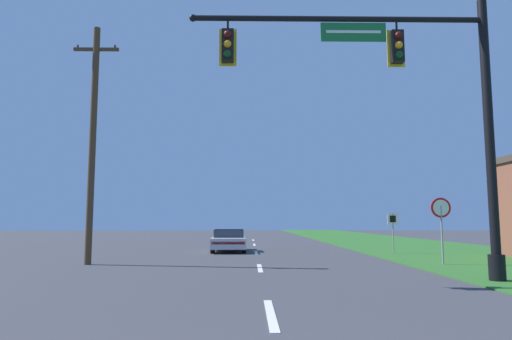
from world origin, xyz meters
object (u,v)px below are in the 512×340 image
Objects in this scene: signal_mast at (418,102)px; utility_pole_near at (93,139)px; stop_sign at (441,216)px; car_ahead at (229,240)px; route_sign_post at (393,224)px.

utility_pole_near is at bearing 154.43° from signal_mast.
stop_sign is at bearing 61.85° from signal_mast.
utility_pole_near reaches higher than signal_mast.
signal_mast reaches higher than car_ahead.
car_ahead is 11.78m from stop_sign.
car_ahead is 8.77m from route_sign_post.
signal_mast is 14.82m from car_ahead.
stop_sign is 1.23× the size of route_sign_post.
stop_sign is at bearing -90.14° from route_sign_post.
route_sign_post is 14.91m from utility_pole_near.
signal_mast is 0.93× the size of utility_pole_near.
stop_sign is (2.52, 4.71, -3.17)m from signal_mast.
utility_pole_near is (-10.96, 5.24, -0.15)m from signal_mast.
signal_mast reaches higher than route_sign_post.
stop_sign reaches higher than route_sign_post.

